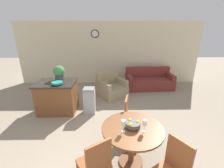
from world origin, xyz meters
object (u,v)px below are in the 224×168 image
at_px(dining_table, 132,136).
at_px(trash_bin, 90,101).
at_px(wine_glass_left, 123,123).
at_px(armchair, 112,88).
at_px(kitchen_island, 58,97).
at_px(teal_bowl, 57,83).
at_px(dining_chair_near_left, 96,163).
at_px(dining_chair_far_side, 131,116).
at_px(fruit_bowl, 133,124).
at_px(couch, 149,81).
at_px(potted_plant, 59,72).
at_px(wine_glass_right, 145,123).

relative_size(dining_table, trash_bin, 1.37).
bearing_deg(wine_glass_left, armchair, 92.77).
bearing_deg(kitchen_island, teal_bowl, -60.71).
relative_size(wine_glass_left, teal_bowl, 0.73).
bearing_deg(dining_table, dining_chair_near_left, -141.24).
bearing_deg(trash_bin, armchair, 61.57).
bearing_deg(trash_bin, dining_chair_far_side, -45.14).
relative_size(wine_glass_left, armchair, 0.18).
distance_m(wine_glass_left, teal_bowl, 2.50).
height_order(dining_chair_far_side, fruit_bowl, dining_chair_far_side).
xyz_separation_m(fruit_bowl, teal_bowl, (-1.83, 1.76, 0.13)).
xyz_separation_m(dining_chair_near_left, couch, (1.88, 4.34, -0.23)).
distance_m(dining_table, armchair, 3.09).
height_order(wine_glass_left, teal_bowl, teal_bowl).
bearing_deg(teal_bowl, wine_glass_left, -48.27).
bearing_deg(dining_chair_near_left, couch, 33.72).
bearing_deg(fruit_bowl, trash_bin, 118.21).
xyz_separation_m(potted_plant, trash_bin, (0.91, -0.35, -0.76)).
relative_size(potted_plant, armchair, 0.35).
height_order(dining_chair_far_side, wine_glass_right, wine_glass_right).
bearing_deg(kitchen_island, dining_table, -45.15).
bearing_deg(wine_glass_left, dining_chair_far_side, 73.78).
distance_m(dining_chair_near_left, dining_chair_far_side, 1.42).
distance_m(wine_glass_left, potted_plant, 2.89).
xyz_separation_m(teal_bowl, potted_plant, (-0.06, 0.43, 0.18)).
xyz_separation_m(dining_chair_near_left, dining_chair_far_side, (0.68, 1.24, 0.00)).
height_order(dining_chair_near_left, wine_glass_right, wine_glass_right).
relative_size(dining_table, teal_bowl, 3.58).
relative_size(fruit_bowl, wine_glass_right, 1.17).
xyz_separation_m(wine_glass_right, trash_bin, (-1.16, 1.95, -0.55)).
bearing_deg(teal_bowl, dining_chair_near_left, -61.06).
distance_m(fruit_bowl, armchair, 3.12).
xyz_separation_m(dining_table, trash_bin, (-0.99, 1.84, -0.21)).
relative_size(kitchen_island, couch, 0.57).
distance_m(dining_chair_near_left, armchair, 3.56).
bearing_deg(wine_glass_left, teal_bowl, 131.73).
bearing_deg(wine_glass_right, kitchen_island, 135.72).
bearing_deg(couch, fruit_bowl, -111.86).
distance_m(dining_chair_far_side, wine_glass_left, 1.00).
xyz_separation_m(dining_table, dining_chair_near_left, (-0.60, -0.48, -0.08)).
bearing_deg(wine_glass_right, trash_bin, 120.74).
height_order(dining_chair_near_left, couch, dining_chair_near_left).
height_order(fruit_bowl, wine_glass_left, wine_glass_left).
xyz_separation_m(dining_chair_near_left, wine_glass_right, (0.77, 0.37, 0.42)).
relative_size(wine_glass_right, trash_bin, 0.28).
bearing_deg(wine_glass_left, potted_plant, 126.91).
distance_m(dining_table, fruit_bowl, 0.25).
height_order(dining_table, fruit_bowl, fruit_bowl).
xyz_separation_m(dining_chair_near_left, trash_bin, (-0.39, 2.32, -0.13)).
height_order(dining_chair_near_left, kitchen_island, dining_chair_near_left).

